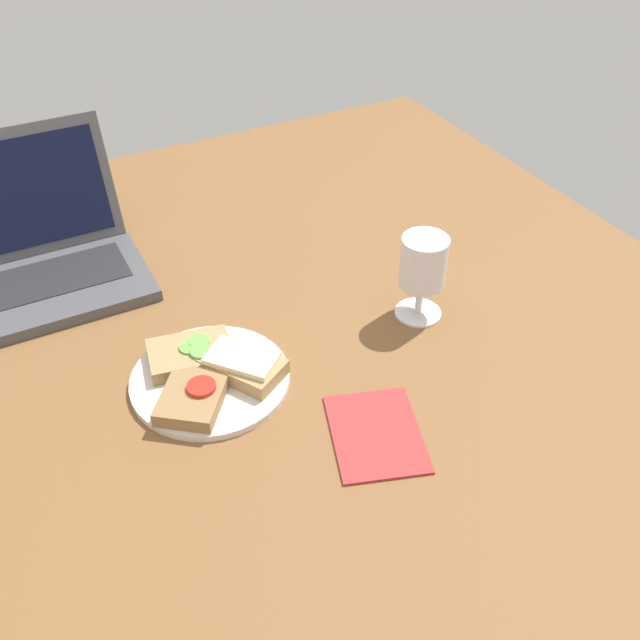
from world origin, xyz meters
TOP-DOWN VIEW (x-y plane):
  - wooden_table at (0.00, 0.00)cm, footprint 140.00×140.00cm
  - plate at (-11.93, -5.28)cm, footprint 22.51×22.51cm
  - sandwich_with_cheese at (-7.39, -6.58)cm, footprint 11.81×13.31cm
  - sandwich_with_cucumber at (-13.01, -0.72)cm, footprint 12.93×9.92cm
  - sandwich_with_tomato at (-15.29, -8.59)cm, footprint 13.27×13.99cm
  - wine_glass at (22.75, -5.83)cm, footprint 7.39×7.39cm
  - laptop at (-28.04, 30.36)cm, footprint 32.15×26.07cm
  - napkin at (3.76, -24.56)cm, footprint 15.71×17.97cm

SIDE VIEW (x-z plane):
  - wooden_table at x=0.00cm, z-range 0.00..3.00cm
  - napkin at x=3.76cm, z-range 3.00..3.40cm
  - plate at x=-11.93cm, z-range 3.00..4.06cm
  - sandwich_with_tomato at x=-15.29cm, z-range 3.82..6.53cm
  - sandwich_with_cucumber at x=-13.01cm, z-range 3.89..6.51cm
  - sandwich_with_cheese at x=-7.39cm, z-range 3.96..7.11cm
  - laptop at x=-28.04cm, z-range -3.70..19.04cm
  - wine_glass at x=22.75cm, z-range 5.24..19.21cm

